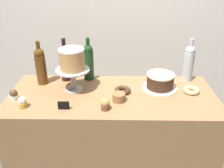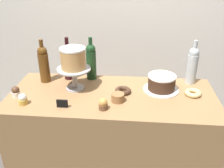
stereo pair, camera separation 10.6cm
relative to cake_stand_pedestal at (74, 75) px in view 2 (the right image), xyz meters
The scene contains 17 objects.
back_wall 0.89m from the cake_stand_pedestal, 71.78° to the left, with size 6.00×0.05×2.60m.
display_counter 0.65m from the cake_stand_pedestal, 12.65° to the right, with size 1.42×0.61×0.95m.
cake_stand_pedestal is the anchor object (origin of this frame).
white_layer_cake 0.12m from the cake_stand_pedestal, 14.04° to the right, with size 0.17×0.17×0.15m.
silver_serving_platter 0.62m from the cake_stand_pedestal, ahead, with size 0.25×0.25×0.01m.
chocolate_round_cake 0.61m from the cake_stand_pedestal, ahead, with size 0.19×0.19×0.10m.
wine_bottle_clear 0.85m from the cake_stand_pedestal, 11.91° to the left, with size 0.08×0.08×0.33m.
wine_bottle_dark_red 0.19m from the cake_stand_pedestal, 115.94° to the left, with size 0.08×0.08×0.33m.
wine_bottle_amber 0.27m from the cake_stand_pedestal, 157.55° to the left, with size 0.08×0.08×0.33m.
wine_bottle_green 0.21m from the cake_stand_pedestal, 64.83° to the left, with size 0.08×0.08×0.33m.
cupcake_vanilla 0.38m from the cake_stand_pedestal, 140.38° to the right, with size 0.06×0.06×0.07m.
cupcake_chocolate 0.41m from the cake_stand_pedestal, 158.90° to the right, with size 0.06×0.06×0.07m.
cupcake_caramel 0.35m from the cake_stand_pedestal, 47.28° to the right, with size 0.06×0.06×0.07m.
donut_glazed 0.82m from the cake_stand_pedestal, ahead, with size 0.11×0.11×0.03m.
donut_chocolate 0.36m from the cake_stand_pedestal, ahead, with size 0.11×0.11×0.03m.
cookie_stack 0.36m from the cake_stand_pedestal, 25.23° to the right, with size 0.08×0.08×0.05m.
price_sign_chalkboard 0.27m from the cake_stand_pedestal, 95.79° to the right, with size 0.07×0.01×0.05m.
Camera 2 is at (0.13, -1.49, 1.78)m, focal length 39.91 mm.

